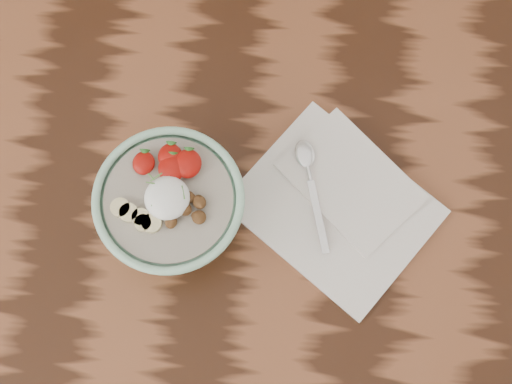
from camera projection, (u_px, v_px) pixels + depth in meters
table at (211, 269)px, 104.60cm from camera, size 160.00×90.00×75.00cm
breakfast_bowl at (172, 206)px, 90.88cm from camera, size 18.87×18.87×12.78cm
napkin at (338, 202)px, 97.02cm from camera, size 31.35×30.36×1.50cm
spoon at (308, 169)px, 96.98cm from camera, size 6.00×16.00×0.84cm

